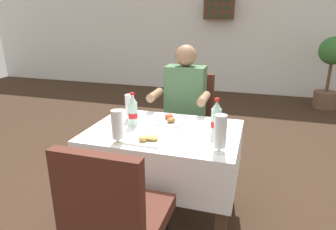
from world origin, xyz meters
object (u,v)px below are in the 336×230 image
Objects in this scene: beer_glass_right at (130,106)px; potted_plant_corner at (331,67)px; main_dining_table at (164,153)px; chair_near_camera_side at (117,216)px; cola_bottle_secondary at (133,111)px; beer_glass_middle at (220,134)px; plate_near_camera at (147,139)px; seated_diner_far at (184,106)px; beer_glass_left at (117,126)px; plate_far_diner at (172,120)px; chair_far_diner_seat at (188,119)px; cola_bottle_primary at (216,120)px; wall_bottle_rack at (219,8)px.

beer_glass_right is 0.17× the size of potted_plant_corner.
chair_near_camera_side reaches higher than main_dining_table.
beer_glass_middle is at bearing -22.37° from cola_bottle_secondary.
potted_plant_corner is at bearing 64.97° from plate_near_camera.
seated_diner_far is (-0.02, 1.44, 0.16)m from chair_near_camera_side.
chair_near_camera_side is at bearing -111.62° from potted_plant_corner.
potted_plant_corner is (1.94, 3.91, -0.14)m from beer_glass_left.
plate_far_diner is (0.00, 0.96, 0.19)m from chair_near_camera_side.
main_dining_table is 1.10× the size of chair_far_diner_seat.
plate_near_camera is 0.20× the size of potted_plant_corner.
chair_far_diner_seat reaches higher than beer_glass_middle.
cola_bottle_primary is (-0.06, 0.25, -0.01)m from beer_glass_middle.
beer_glass_middle is at bearing -76.68° from cola_bottle_primary.
seated_diner_far is 5.37× the size of beer_glass_middle.
chair_near_camera_side is 0.90m from cola_bottle_primary.
beer_glass_middle is 0.89× the size of cola_bottle_primary.
cola_bottle_secondary is (-0.24, 0.79, 0.28)m from chair_near_camera_side.
chair_far_diner_seat is at bearing 115.27° from cola_bottle_primary.
seated_diner_far is at bearing 116.02° from beer_glass_middle.
cola_bottle_secondary reaches higher than plate_far_diner.
chair_far_diner_seat is 0.84m from cola_bottle_secondary.
potted_plant_corner is at bearing 63.58° from beer_glass_left.
chair_far_diner_seat is 0.61m from plate_far_diner.
main_dining_table is at bearing 90.00° from chair_near_camera_side.
plate_near_camera is (-0.05, 0.56, 0.18)m from chair_near_camera_side.
beer_glass_left is at bearing -100.82° from seated_diner_far.
plate_near_camera is at bearing -153.38° from cola_bottle_primary.
chair_far_diner_seat is 0.77× the size of seated_diner_far.
wall_bottle_rack reaches higher than seated_diner_far.
seated_diner_far is 5.74× the size of beer_glass_left.
plate_near_camera is 1.07× the size of beer_glass_left.
seated_diner_far reaches higher than main_dining_table.
main_dining_table is at bearing -90.00° from chair_far_diner_seat.
seated_diner_far is 3.61m from wall_bottle_rack.
cola_bottle_secondary is at bearing 96.08° from beer_glass_left.
wall_bottle_rack is at bearing 93.08° from main_dining_table.
plate_near_camera is 0.89× the size of cola_bottle_primary.
cola_bottle_secondary reaches higher than beer_glass_left.
cola_bottle_secondary is (-0.22, -0.64, 0.12)m from seated_diner_far.
chair_far_diner_seat is 1.55m from chair_near_camera_side.
cola_bottle_primary is 0.61m from cola_bottle_secondary.
main_dining_table is 0.77m from chair_near_camera_side.
seated_diner_far is 1.00m from beer_glass_left.
seated_diner_far is 5.38× the size of plate_near_camera.
cola_bottle_secondary is at bearing 177.85° from cola_bottle_primary.
chair_near_camera_side is at bearing -85.32° from plate_near_camera.
beer_glass_right is at bearing 156.61° from main_dining_table.
wall_bottle_rack reaches higher than beer_glass_right.
seated_diner_far reaches higher than beer_glass_right.
cola_bottle_secondary is 4.10m from potted_plant_corner.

